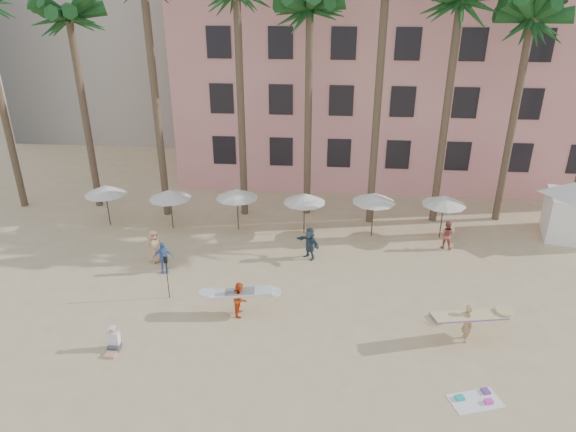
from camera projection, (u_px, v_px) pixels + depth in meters
The scene contains 9 objects.
ground at pixel (311, 379), 19.37m from camera, with size 120.00×120.00×0.00m, color #D1B789.
pink_hotel at pixel (420, 65), 39.12m from camera, with size 35.00×14.00×16.00m, color #F5A295.
umbrella_row at pixel (270, 195), 29.99m from camera, with size 22.50×2.70×2.73m.
beach_towel at pixel (476, 399), 18.36m from camera, with size 2.02×1.50×0.14m.
carrier_yellow at pixel (468, 320), 21.08m from camera, with size 3.31×1.67×1.74m.
carrier_white at pixel (240, 297), 22.83m from camera, with size 2.98×1.06×1.62m.
beachgoers at pixel (278, 245), 27.45m from camera, with size 16.80×4.76×1.85m.
paddle at pixel (167, 272), 23.81m from camera, with size 0.18×0.04×2.23m.
seated_man at pixel (113, 343), 20.75m from camera, with size 0.47×0.82×1.06m.
Camera 1 is at (0.44, -15.13, 13.59)m, focal length 32.00 mm.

